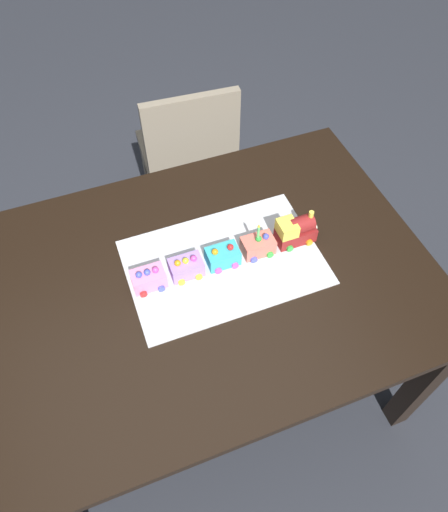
# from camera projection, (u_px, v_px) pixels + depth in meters

# --- Properties ---
(ground_plane) EXTENTS (8.00, 8.00, 0.00)m
(ground_plane) POSITION_uv_depth(u_px,v_px,m) (210.00, 373.00, 2.05)
(ground_plane) COLOR #2D3038
(dining_table) EXTENTS (1.40, 1.00, 0.74)m
(dining_table) POSITION_uv_depth(u_px,v_px,m) (206.00, 295.00, 1.54)
(dining_table) COLOR black
(dining_table) RESTS_ON ground
(chair) EXTENTS (0.43, 0.43, 0.86)m
(chair) POSITION_uv_depth(u_px,v_px,m) (188.00, 156.00, 2.17)
(chair) COLOR gray
(chair) RESTS_ON ground
(cake_board) EXTENTS (0.60, 0.40, 0.00)m
(cake_board) POSITION_uv_depth(u_px,v_px,m) (224.00, 262.00, 1.48)
(cake_board) COLOR silver
(cake_board) RESTS_ON dining_table
(cake_locomotive) EXTENTS (0.14, 0.08, 0.12)m
(cake_locomotive) POSITION_uv_depth(u_px,v_px,m) (296.00, 230.00, 1.50)
(cake_locomotive) COLOR maroon
(cake_locomotive) RESTS_ON cake_board
(cake_car_gondola_coral) EXTENTS (0.10, 0.08, 0.07)m
(cake_car_gondola_coral) POSITION_uv_depth(u_px,v_px,m) (258.00, 245.00, 1.48)
(cake_car_gondola_coral) COLOR #F27260
(cake_car_gondola_coral) RESTS_ON cake_board
(cake_car_tanker_turquoise) EXTENTS (0.10, 0.08, 0.07)m
(cake_car_tanker_turquoise) POSITION_uv_depth(u_px,v_px,m) (223.00, 256.00, 1.46)
(cake_car_tanker_turquoise) COLOR #38B7C6
(cake_car_tanker_turquoise) RESTS_ON cake_board
(cake_car_hopper_lavender) EXTENTS (0.10, 0.08, 0.07)m
(cake_car_hopper_lavender) POSITION_uv_depth(u_px,v_px,m) (186.00, 267.00, 1.43)
(cake_car_hopper_lavender) COLOR #AD84E0
(cake_car_hopper_lavender) RESTS_ON cake_board
(cake_car_flatbed_bubblegum) EXTENTS (0.10, 0.08, 0.07)m
(cake_car_flatbed_bubblegum) POSITION_uv_depth(u_px,v_px,m) (149.00, 279.00, 1.41)
(cake_car_flatbed_bubblegum) COLOR pink
(cake_car_flatbed_bubblegum) RESTS_ON cake_board
(birthday_candle) EXTENTS (0.01, 0.01, 0.06)m
(birthday_candle) POSITION_uv_depth(u_px,v_px,m) (258.00, 231.00, 1.42)
(birthday_candle) COLOR #66D872
(birthday_candle) RESTS_ON cake_car_gondola_coral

